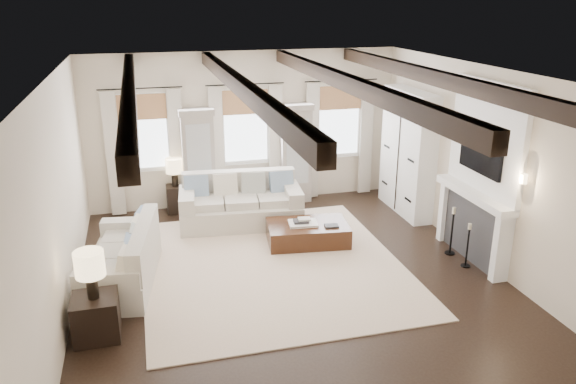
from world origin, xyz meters
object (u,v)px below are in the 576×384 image
object	(u,v)px
ottoman	(308,233)
side_table_front	(96,317)
sofa_back	(241,205)
sofa_left	(125,260)
side_table_back	(176,199)

from	to	relation	value
ottoman	side_table_front	xyz separation A→B (m)	(-3.50, -2.11, 0.10)
sofa_back	ottoman	distance (m)	1.59
sofa_left	sofa_back	bearing A→B (deg)	41.19
ottoman	side_table_back	distance (m)	3.08
side_table_front	side_table_back	world-z (taller)	side_table_front
sofa_back	sofa_left	world-z (taller)	sofa_back
sofa_back	side_table_back	world-z (taller)	sofa_back
sofa_back	sofa_left	size ratio (longest dim) A/B	1.06
side_table_front	sofa_back	bearing A→B (deg)	53.01
sofa_back	side_table_front	distance (m)	4.17
sofa_left	side_table_back	bearing A→B (deg)	70.98
side_table_front	ottoman	bearing A→B (deg)	31.08
ottoman	side_table_front	world-z (taller)	side_table_front
ottoman	sofa_back	bearing A→B (deg)	136.31
side_table_front	side_table_back	size ratio (longest dim) A/B	1.02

